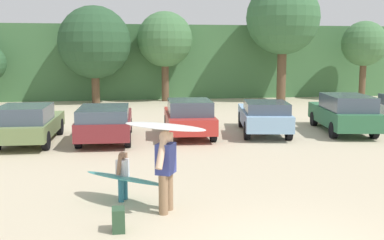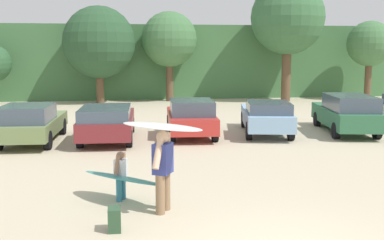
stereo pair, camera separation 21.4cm
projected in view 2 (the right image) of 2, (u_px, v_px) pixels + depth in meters
hillside_ridge at (152, 61)px, 38.48m from camera, size 108.00×12.00×5.17m
tree_ridge_back at (99, 43)px, 30.38m from camera, size 4.66×4.66×6.24m
tree_left at (169, 40)px, 31.49m from camera, size 3.68×3.68×5.98m
tree_center_left at (288, 18)px, 31.22m from camera, size 4.88×4.88×7.98m
tree_center at (370, 44)px, 32.28m from camera, size 3.08×3.08×5.41m
parked_car_olive_green at (31, 123)px, 17.35m from camera, size 2.05×4.65×1.46m
parked_car_maroon at (107, 121)px, 17.82m from camera, size 2.13×4.77×1.36m
parked_car_red at (191, 117)px, 18.81m from camera, size 2.06×4.47×1.47m
parked_car_sky_blue at (266, 116)px, 19.22m from camera, size 2.62×4.84×1.39m
parked_car_forest_green at (347, 113)px, 19.49m from camera, size 2.56×4.99×1.60m
person_adult at (163, 166)px, 9.85m from camera, size 0.52×0.76×1.74m
person_child at (121, 173)px, 10.67m from camera, size 0.32×0.46×1.13m
surfboard_white at (161, 126)px, 9.79m from camera, size 1.88×1.74×0.10m
surfboard_teal at (123, 178)px, 10.55m from camera, size 2.10×1.99×0.20m
backpack_dropped at (114, 219)px, 8.90m from camera, size 0.24×0.34×0.45m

